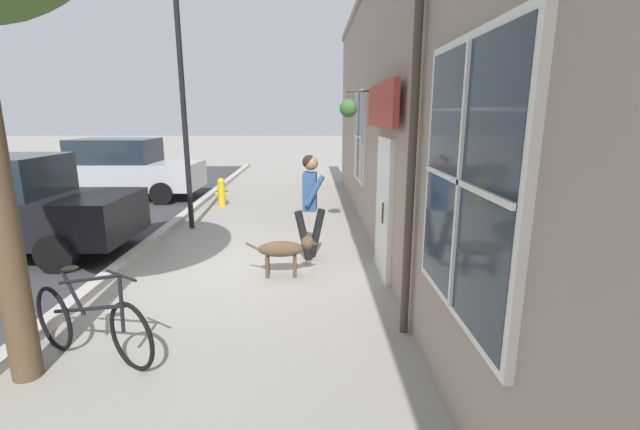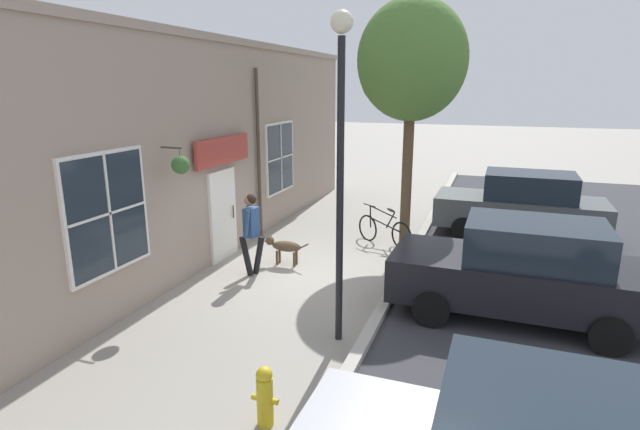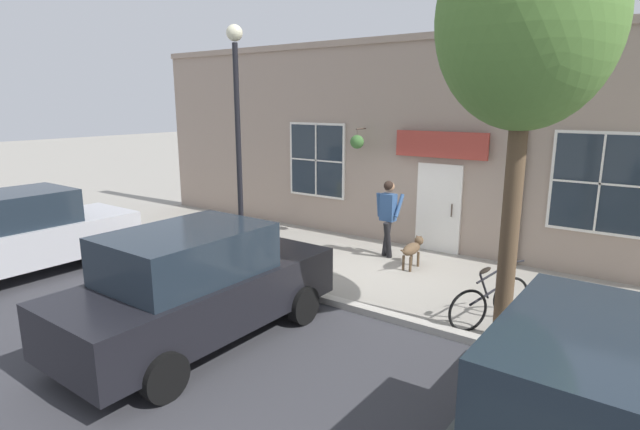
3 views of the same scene
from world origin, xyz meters
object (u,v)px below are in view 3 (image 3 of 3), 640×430
(fire_hydrant, at_px, (179,233))
(parked_car_mid_block, at_px, (197,285))
(dog_on_leash, at_px, (413,248))
(street_tree_by_curb, at_px, (528,27))
(leaning_bicycle, at_px, (490,301))
(pedestrian_walking, at_px, (388,211))
(parked_car_nearest_curb, at_px, (21,234))
(parked_car_far_end, at_px, (597,419))
(street_lamp, at_px, (237,116))

(fire_hydrant, bearing_deg, parked_car_mid_block, 54.36)
(parked_car_mid_block, bearing_deg, dog_on_leash, 167.42)
(street_tree_by_curb, height_order, leaning_bicycle, street_tree_by_curb)
(street_tree_by_curb, bearing_deg, pedestrian_walking, -127.82)
(street_tree_by_curb, height_order, parked_car_nearest_curb, street_tree_by_curb)
(dog_on_leash, relative_size, fire_hydrant, 1.43)
(parked_car_nearest_curb, distance_m, parked_car_far_end, 10.44)
(dog_on_leash, distance_m, parked_car_far_end, 6.58)
(dog_on_leash, relative_size, street_tree_by_curb, 0.18)
(street_tree_by_curb, relative_size, fire_hydrant, 7.80)
(pedestrian_walking, distance_m, parked_car_far_end, 7.39)
(street_tree_by_curb, bearing_deg, fire_hydrant, -91.50)
(street_tree_by_curb, bearing_deg, parked_car_mid_block, -53.21)
(parked_car_mid_block, bearing_deg, street_tree_by_curb, 126.79)
(dog_on_leash, height_order, leaning_bicycle, leaning_bicycle)
(pedestrian_walking, distance_m, leaning_bicycle, 3.82)
(pedestrian_walking, height_order, leaning_bicycle, pedestrian_walking)
(parked_car_mid_block, xyz_separation_m, parked_car_far_end, (0.15, 5.22, 0.00))
(dog_on_leash, height_order, parked_car_mid_block, parked_car_mid_block)
(pedestrian_walking, distance_m, parked_car_mid_block, 5.36)
(parked_car_mid_block, bearing_deg, parked_car_far_end, 88.31)
(parked_car_mid_block, xyz_separation_m, fire_hydrant, (-2.94, -4.10, -0.48))
(dog_on_leash, distance_m, parked_car_mid_block, 5.11)
(dog_on_leash, bearing_deg, parked_car_nearest_curb, -51.14)
(pedestrian_walking, distance_m, dog_on_leash, 1.11)
(dog_on_leash, relative_size, parked_car_far_end, 0.25)
(pedestrian_walking, height_order, street_tree_by_curb, street_tree_by_curb)
(leaning_bicycle, bearing_deg, street_lamp, -85.54)
(pedestrian_walking, bearing_deg, street_tree_by_curb, 52.18)
(dog_on_leash, xyz_separation_m, parked_car_mid_block, (4.96, -1.11, 0.45))
(parked_car_mid_block, distance_m, street_lamp, 4.04)
(parked_car_nearest_curb, bearing_deg, dog_on_leash, 128.86)
(dog_on_leash, relative_size, street_lamp, 0.22)
(street_tree_by_curb, distance_m, street_lamp, 5.59)
(parked_car_far_end, bearing_deg, street_lamp, -112.46)
(pedestrian_walking, relative_size, street_tree_by_curb, 0.30)
(street_lamp, bearing_deg, parked_car_mid_block, 33.14)
(parked_car_mid_block, relative_size, parked_car_far_end, 1.00)
(dog_on_leash, height_order, street_tree_by_curb, street_tree_by_curb)
(parked_car_far_end, relative_size, street_lamp, 0.87)
(parked_car_far_end, bearing_deg, leaning_bicycle, -150.31)
(dog_on_leash, relative_size, leaning_bicycle, 0.70)
(street_lamp, relative_size, fire_hydrant, 6.46)
(pedestrian_walking, relative_size, dog_on_leash, 1.62)
(parked_car_far_end, bearing_deg, dog_on_leash, -141.23)
(parked_car_nearest_curb, relative_size, fire_hydrant, 5.62)
(pedestrian_walking, bearing_deg, fire_hydrant, -61.26)
(parked_car_mid_block, distance_m, fire_hydrant, 5.07)
(parked_car_far_end, bearing_deg, street_tree_by_curb, -151.60)
(street_lamp, bearing_deg, pedestrian_walking, 141.30)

